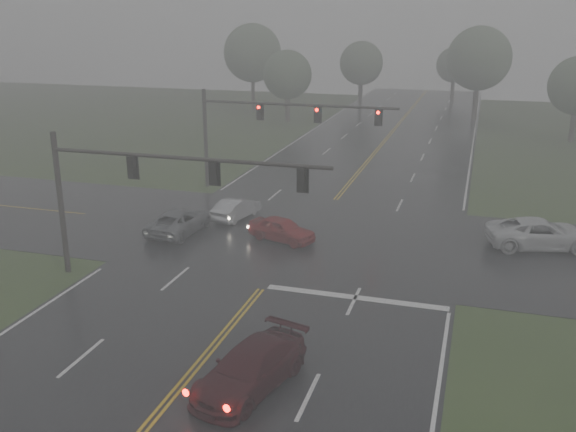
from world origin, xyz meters
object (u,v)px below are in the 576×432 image
(sedan_maroon, at_px, (251,387))
(signal_gantry_far, at_px, (263,121))
(sedan_silver, at_px, (236,219))
(signal_gantry_near, at_px, (137,181))
(pickup_white, at_px, (539,247))
(sedan_red, at_px, (282,241))
(car_grey, at_px, (180,233))

(sedan_maroon, height_order, signal_gantry_far, signal_gantry_far)
(sedan_silver, xyz_separation_m, signal_gantry_near, (-0.72, -10.69, 5.08))
(sedan_silver, xyz_separation_m, pickup_white, (18.25, -0.01, 0.00))
(pickup_white, bearing_deg, signal_gantry_far, 55.06)
(pickup_white, distance_m, signal_gantry_far, 20.67)
(pickup_white, xyz_separation_m, signal_gantry_far, (-18.77, 6.93, 5.18))
(sedan_maroon, height_order, sedan_silver, sedan_maroon)
(signal_gantry_near, bearing_deg, sedan_red, 57.74)
(sedan_red, xyz_separation_m, signal_gantry_near, (-4.77, -7.56, 5.08))
(car_grey, bearing_deg, sedan_red, -172.86)
(signal_gantry_far, bearing_deg, signal_gantry_near, -90.65)
(sedan_red, relative_size, signal_gantry_near, 0.29)
(pickup_white, bearing_deg, car_grey, 85.17)
(sedan_red, height_order, signal_gantry_far, signal_gantry_far)
(pickup_white, bearing_deg, signal_gantry_near, 104.71)
(sedan_red, relative_size, pickup_white, 0.68)
(sedan_silver, distance_m, car_grey, 4.21)
(sedan_silver, height_order, signal_gantry_far, signal_gantry_far)
(pickup_white, distance_m, signal_gantry_near, 22.35)
(sedan_red, distance_m, car_grey, 6.31)
(sedan_maroon, xyz_separation_m, car_grey, (-9.80, 14.46, 0.00))
(car_grey, xyz_separation_m, signal_gantry_far, (1.72, 10.48, 5.18))
(sedan_maroon, height_order, car_grey, sedan_maroon)
(car_grey, height_order, signal_gantry_near, signal_gantry_near)
(signal_gantry_far, bearing_deg, sedan_silver, -85.72)
(sedan_maroon, relative_size, sedan_red, 1.30)
(car_grey, xyz_separation_m, pickup_white, (20.49, 3.55, 0.00))
(sedan_silver, bearing_deg, car_grey, 69.54)
(signal_gantry_near, bearing_deg, signal_gantry_far, 89.35)
(car_grey, bearing_deg, signal_gantry_far, -96.14)
(sedan_maroon, bearing_deg, signal_gantry_near, 153.11)
(sedan_red, xyz_separation_m, sedan_silver, (-4.05, 3.13, 0.00))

